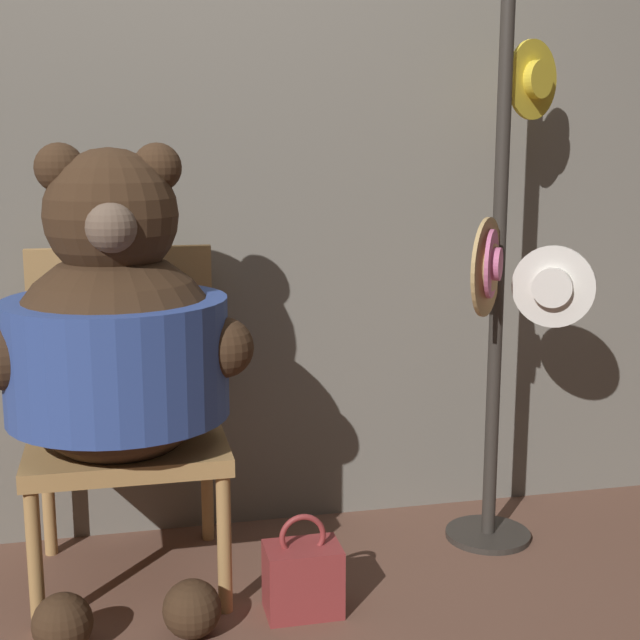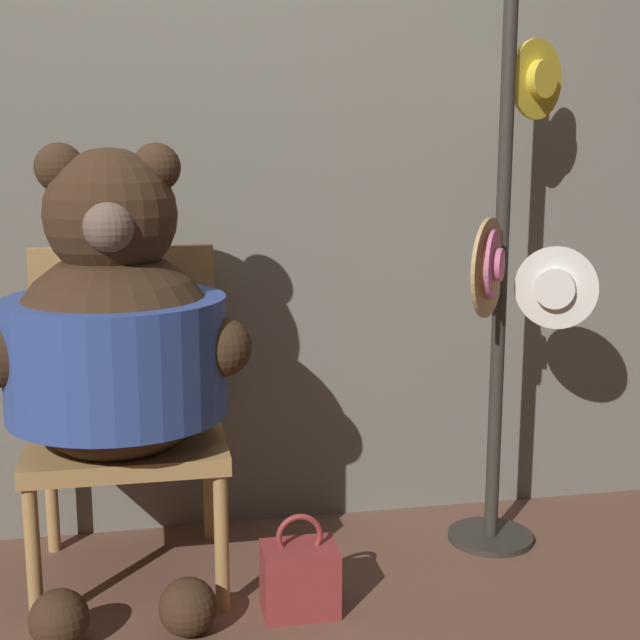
% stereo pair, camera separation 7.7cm
% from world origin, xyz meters
% --- Properties ---
extents(ground_plane, '(14.00, 14.00, 0.00)m').
position_xyz_m(ground_plane, '(0.00, 0.00, 0.00)').
color(ground_plane, brown).
extents(wall_back, '(8.00, 0.10, 2.29)m').
position_xyz_m(wall_back, '(0.00, 0.74, 1.14)').
color(wall_back, slate).
rests_on(wall_back, ground_plane).
extents(chair, '(0.56, 0.54, 0.98)m').
position_xyz_m(chair, '(-0.15, 0.43, 0.51)').
color(chair, '#B2844C').
rests_on(chair, ground_plane).
extents(teddy_bear, '(0.74, 0.65, 1.29)m').
position_xyz_m(teddy_bear, '(-0.17, 0.25, 0.75)').
color(teddy_bear, '#3D2819').
rests_on(teddy_bear, ground_plane).
extents(hat_display_rack, '(0.43, 0.37, 1.72)m').
position_xyz_m(hat_display_rack, '(1.03, 0.35, 0.86)').
color(hat_display_rack, '#332D28').
rests_on(hat_display_rack, ground_plane).
extents(handbag_on_ground, '(0.21, 0.14, 0.29)m').
position_xyz_m(handbag_on_ground, '(0.31, 0.04, 0.10)').
color(handbag_on_ground, maroon).
rests_on(handbag_on_ground, ground_plane).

